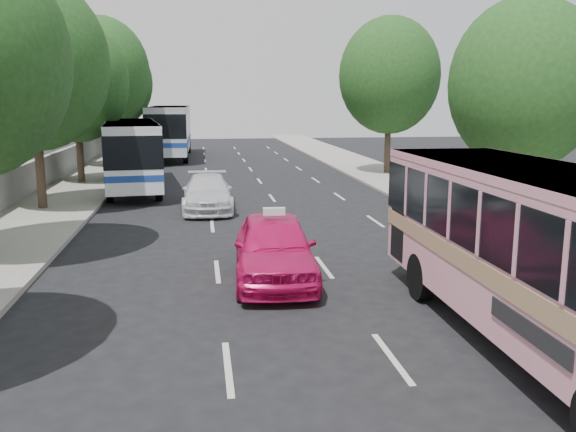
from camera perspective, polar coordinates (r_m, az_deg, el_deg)
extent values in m
plane|color=black|center=(12.80, 2.58, -9.79)|extent=(120.00, 120.00, 0.00)
cube|color=#9E998E|center=(32.67, -19.17, 2.45)|extent=(4.00, 90.00, 0.15)
cube|color=#9E998E|center=(33.84, 10.41, 3.13)|extent=(4.00, 90.00, 0.12)
cube|color=#9E998E|center=(32.96, -22.34, 3.76)|extent=(0.30, 90.00, 1.50)
cylinder|color=#38281E|center=(26.68, -22.21, 4.44)|extent=(0.36, 0.36, 3.80)
ellipsoid|color=#1D4318|center=(26.59, -22.84, 13.03)|extent=(6.00, 6.00, 6.90)
sphere|color=#1D4318|center=(26.29, -22.33, 15.73)|extent=(3.90, 3.90, 3.90)
cylinder|color=#38281E|center=(34.46, -18.89, 5.68)|extent=(0.36, 0.36, 3.50)
ellipsoid|color=#1D4318|center=(34.36, -19.28, 11.80)|extent=(5.52, 5.52, 6.35)
sphere|color=#1D4318|center=(34.04, -18.81, 13.71)|extent=(3.59, 3.59, 3.59)
cylinder|color=#38281E|center=(42.30, -16.83, 6.99)|extent=(0.36, 0.36, 3.99)
ellipsoid|color=#1D4318|center=(42.26, -17.14, 12.68)|extent=(6.30, 6.30, 7.24)
sphere|color=#1D4318|center=(41.97, -16.75, 14.44)|extent=(4.09, 4.09, 4.09)
cylinder|color=#38281E|center=(50.24, -15.72, 7.44)|extent=(0.36, 0.36, 3.72)
ellipsoid|color=#1D4318|center=(50.19, -15.95, 11.91)|extent=(5.88, 5.88, 6.76)
sphere|color=#1D4318|center=(49.89, -15.60, 13.29)|extent=(3.82, 3.82, 3.82)
cylinder|color=#38281E|center=(22.79, 20.65, 2.86)|extent=(0.36, 0.36, 3.23)
ellipsoid|color=#1D4318|center=(22.61, 21.24, 11.42)|extent=(5.10, 5.10, 5.87)
sphere|color=#1D4318|center=(22.60, 22.71, 13.91)|extent=(3.32, 3.31, 3.31)
cylinder|color=#38281E|center=(37.59, 9.29, 6.74)|extent=(0.36, 0.36, 3.80)
ellipsoid|color=#1D4318|center=(37.52, 9.48, 12.84)|extent=(6.00, 6.00, 6.90)
sphere|color=#1D4318|center=(37.42, 10.29, 14.66)|extent=(3.90, 3.90, 3.90)
cube|color=pink|center=(11.73, 22.99, -2.85)|extent=(2.63, 10.28, 2.75)
cube|color=#9E7A59|center=(11.80, 22.87, -4.35)|extent=(2.67, 10.30, 0.36)
cube|color=black|center=(11.62, 23.17, -0.44)|extent=(2.68, 10.31, 1.13)
cube|color=pink|center=(11.51, 23.46, 3.42)|extent=(2.65, 10.30, 0.16)
cylinder|color=black|center=(14.28, 12.32, -5.58)|extent=(0.32, 1.07, 1.07)
cylinder|color=black|center=(15.19, 20.39, -5.02)|extent=(0.32, 1.07, 1.07)
imported|color=#DA1260|center=(15.37, -1.30, -2.97)|extent=(2.29, 5.04, 1.68)
imported|color=silver|center=(25.34, -7.54, 2.15)|extent=(2.06, 4.95, 1.43)
cube|color=white|center=(31.87, -14.40, 5.94)|extent=(3.70, 11.56, 2.89)
cube|color=black|center=(31.84, -14.43, 6.58)|extent=(3.75, 11.60, 1.42)
cube|color=navy|center=(31.93, -14.34, 4.63)|extent=(3.74, 11.59, 0.28)
cube|color=white|center=(31.79, -14.52, 8.41)|extent=(3.72, 11.58, 0.13)
cylinder|color=black|center=(35.60, -16.07, 4.00)|extent=(0.42, 1.07, 1.04)
cylinder|color=black|center=(35.61, -12.66, 4.17)|extent=(0.42, 1.07, 1.04)
cylinder|color=black|center=(28.08, -16.32, 2.25)|extent=(0.42, 1.07, 1.04)
cylinder|color=black|center=(28.10, -12.01, 2.46)|extent=(0.42, 1.07, 1.04)
cube|color=silver|center=(48.82, -10.96, 8.06)|extent=(2.91, 13.26, 3.36)
cube|color=black|center=(48.81, -10.98, 8.55)|extent=(2.96, 13.29, 1.65)
cube|color=navy|center=(48.87, -10.93, 7.06)|extent=(2.95, 13.28, 0.33)
cube|color=silver|center=(48.78, -11.03, 9.94)|extent=(2.93, 13.28, 0.15)
cylinder|color=black|center=(53.18, -12.03, 6.42)|extent=(0.36, 1.22, 1.21)
cylinder|color=black|center=(53.06, -9.30, 6.50)|extent=(0.36, 1.22, 1.21)
cylinder|color=black|center=(44.41, -12.82, 5.55)|extent=(0.36, 1.22, 1.21)
cylinder|color=black|center=(44.26, -9.56, 5.65)|extent=(0.36, 1.22, 1.21)
cube|color=silver|center=(15.17, -1.31, 0.44)|extent=(0.56, 0.22, 0.18)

